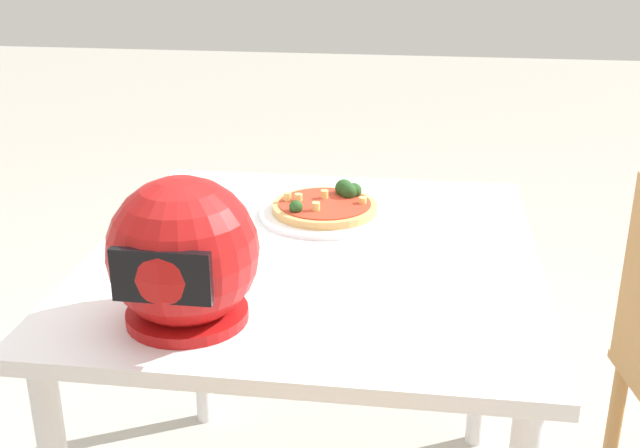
# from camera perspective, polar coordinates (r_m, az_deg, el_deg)

# --- Properties ---
(dining_table) EXTENTS (0.92, 1.00, 0.77)m
(dining_table) POSITION_cam_1_polar(r_m,az_deg,el_deg) (1.69, -0.38, -4.93)
(dining_table) COLOR white
(dining_table) RESTS_ON ground
(pizza_plate) EXTENTS (0.30, 0.30, 0.01)m
(pizza_plate) POSITION_cam_1_polar(r_m,az_deg,el_deg) (1.84, 0.35, 0.76)
(pizza_plate) COLOR white
(pizza_plate) RESTS_ON dining_table
(pizza) EXTENTS (0.24, 0.24, 0.06)m
(pizza) POSITION_cam_1_polar(r_m,az_deg,el_deg) (1.84, 0.52, 1.42)
(pizza) COLOR tan
(pizza) RESTS_ON pizza_plate
(motorcycle_helmet) EXTENTS (0.26, 0.26, 0.26)m
(motorcycle_helmet) POSITION_cam_1_polar(r_m,az_deg,el_deg) (1.35, -9.84, -2.20)
(motorcycle_helmet) COLOR #B21414
(motorcycle_helmet) RESTS_ON dining_table
(drinking_glass) EXTENTS (0.07, 0.07, 0.13)m
(drinking_glass) POSITION_cam_1_polar(r_m,az_deg,el_deg) (1.66, -7.76, 0.52)
(drinking_glass) COLOR silver
(drinking_glass) RESTS_ON dining_table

